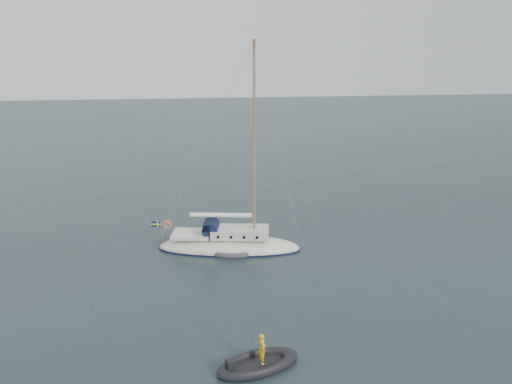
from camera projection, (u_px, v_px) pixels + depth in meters
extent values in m
plane|color=black|center=(279.00, 248.00, 31.87)|extent=(300.00, 300.00, 0.00)
ellipsoid|color=white|center=(229.00, 247.00, 31.64)|extent=(8.96, 2.79, 1.49)
cube|color=silver|center=(240.00, 231.00, 31.53)|extent=(3.58, 1.89, 0.55)
cube|color=white|center=(191.00, 237.00, 30.94)|extent=(2.39, 1.89, 0.25)
cylinder|color=black|center=(211.00, 229.00, 31.09)|extent=(0.96, 1.64, 0.96)
cube|color=black|center=(208.00, 226.00, 31.00)|extent=(0.45, 1.64, 0.40)
cylinder|color=brown|center=(254.00, 142.00, 30.31)|extent=(0.15, 0.15, 11.94)
cylinder|color=brown|center=(254.00, 132.00, 30.16)|extent=(0.05, 2.19, 0.05)
cylinder|color=brown|center=(221.00, 216.00, 31.02)|extent=(4.18, 0.10, 0.10)
cylinder|color=white|center=(221.00, 216.00, 31.01)|extent=(3.89, 0.28, 0.28)
cylinder|color=#9D9DA4|center=(165.00, 232.00, 30.51)|extent=(0.04, 2.19, 0.04)
torus|color=orange|center=(164.00, 229.00, 31.06)|extent=(0.54, 0.10, 0.54)
cylinder|color=brown|center=(159.00, 234.00, 30.46)|extent=(0.03, 0.03, 0.90)
cube|color=navy|center=(154.00, 230.00, 30.33)|extent=(0.60, 0.02, 0.38)
cube|color=yellow|center=(154.00, 230.00, 30.33)|extent=(0.62, 0.03, 0.09)
cube|color=yellow|center=(156.00, 230.00, 30.35)|extent=(0.09, 0.03, 0.40)
cylinder|color=black|center=(218.00, 228.00, 32.17)|extent=(0.18, 0.06, 0.18)
cylinder|color=black|center=(222.00, 238.00, 30.36)|extent=(0.18, 0.06, 0.18)
cylinder|color=black|center=(230.00, 227.00, 32.34)|extent=(0.18, 0.06, 0.18)
cylinder|color=black|center=(235.00, 237.00, 30.53)|extent=(0.18, 0.06, 0.18)
cylinder|color=black|center=(242.00, 226.00, 32.50)|extent=(0.18, 0.06, 0.18)
cylinder|color=black|center=(248.00, 236.00, 30.69)|extent=(0.18, 0.06, 0.18)
cylinder|color=black|center=(254.00, 226.00, 32.66)|extent=(0.18, 0.06, 0.18)
cylinder|color=black|center=(260.00, 235.00, 30.85)|extent=(0.18, 0.06, 0.18)
cube|color=#47474B|center=(231.00, 254.00, 30.62)|extent=(1.51, 0.62, 0.09)
cube|color=black|center=(258.00, 365.00, 19.30)|extent=(2.14, 0.89, 0.11)
cube|color=black|center=(229.00, 362.00, 18.99)|extent=(0.31, 0.31, 0.53)
imported|color=#EAAB10|center=(263.00, 349.00, 19.17)|extent=(0.44, 0.53, 1.25)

